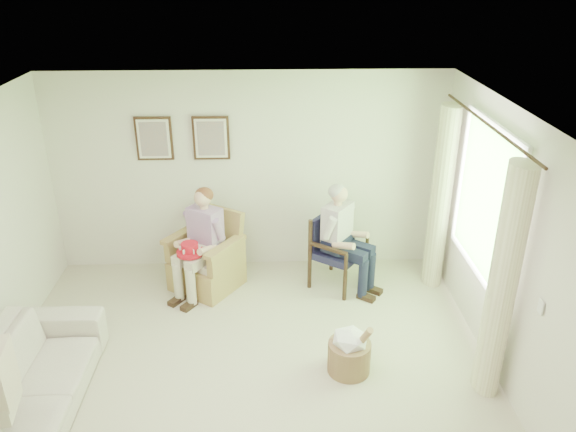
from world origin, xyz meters
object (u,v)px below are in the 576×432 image
at_px(sofa, 21,391).
at_px(person_dark, 340,232).
at_px(wicker_armchair, 207,264).
at_px(hatbox, 350,351).
at_px(person_wicker, 203,236).
at_px(red_hat, 190,250).
at_px(wood_armchair, 338,246).

distance_m(sofa, person_dark, 3.77).
relative_size(wicker_armchair, sofa, 0.43).
xyz_separation_m(wicker_armchair, hatbox, (1.58, -1.69, -0.06)).
distance_m(wicker_armchair, person_wicker, 0.47).
xyz_separation_m(sofa, person_wicker, (1.41, 2.13, 0.43)).
bearing_deg(sofa, person_dark, -54.86).
bearing_deg(sofa, red_hat, -32.61).
height_order(sofa, red_hat, red_hat).
distance_m(sofa, hatbox, 3.04).
distance_m(wood_armchair, red_hat, 1.84).
bearing_deg(hatbox, wood_armchair, 87.55).
bearing_deg(hatbox, person_wicker, 135.36).
distance_m(person_dark, hatbox, 1.67).
relative_size(person_wicker, hatbox, 2.08).
bearing_deg(wood_armchair, red_hat, 137.16).
height_order(wood_armchair, person_dark, person_dark).
bearing_deg(hatbox, sofa, -169.18).
bearing_deg(person_wicker, wicker_armchair, 124.08).
relative_size(wood_armchair, hatbox, 1.44).
height_order(person_dark, red_hat, person_dark).
bearing_deg(wicker_armchair, person_wicker, -55.92).
distance_m(wood_armchair, person_wicker, 1.69).
xyz_separation_m(wood_armchair, person_wicker, (-1.66, -0.17, 0.26)).
relative_size(person_wicker, person_dark, 0.99).
xyz_separation_m(person_dark, red_hat, (-1.80, -0.19, -0.11)).
height_order(wicker_armchair, wood_armchair, wicker_armchair).
relative_size(wicker_armchair, wood_armchair, 1.06).
bearing_deg(red_hat, wood_armchair, 10.62).
relative_size(person_dark, hatbox, 2.11).
bearing_deg(red_hat, sofa, -122.61).
bearing_deg(person_wicker, hatbox, -10.57).
height_order(sofa, hatbox, sofa).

